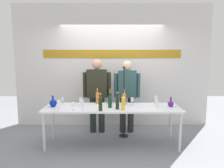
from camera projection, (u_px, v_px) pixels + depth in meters
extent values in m
plane|color=gray|center=(112.00, 145.00, 4.14)|extent=(10.00, 10.00, 0.00)
cube|color=silver|center=(112.00, 66.00, 5.18)|extent=(4.81, 0.10, 3.00)
cube|color=#A97A1A|center=(112.00, 54.00, 5.08)|extent=(3.37, 0.01, 0.20)
cube|color=white|center=(112.00, 108.00, 4.04)|extent=(2.61, 0.71, 0.04)
cylinder|color=silver|center=(44.00, 133.00, 3.78)|extent=(0.05, 0.05, 0.74)
cylinder|color=silver|center=(180.00, 133.00, 3.79)|extent=(0.05, 0.05, 0.74)
cylinder|color=silver|center=(53.00, 122.00, 4.39)|extent=(0.05, 0.05, 0.74)
cylinder|color=silver|center=(171.00, 122.00, 4.39)|extent=(0.05, 0.05, 0.74)
sphere|color=#0A23AF|center=(53.00, 103.00, 4.03)|extent=(0.14, 0.14, 0.14)
cylinder|color=#0A23AF|center=(53.00, 98.00, 4.01)|extent=(0.04, 0.04, 0.09)
sphere|color=#541B8A|center=(171.00, 104.00, 4.03)|extent=(0.11, 0.11, 0.11)
cylinder|color=#541B8A|center=(171.00, 99.00, 4.02)|extent=(0.03, 0.03, 0.09)
cylinder|color=black|center=(93.00, 115.00, 4.78)|extent=(0.14, 0.14, 0.82)
cylinder|color=black|center=(102.00, 115.00, 4.78)|extent=(0.14, 0.14, 0.82)
cube|color=#26281B|center=(97.00, 83.00, 4.68)|extent=(0.45, 0.22, 0.63)
cylinder|color=#26281B|center=(85.00, 85.00, 4.69)|extent=(0.09, 0.09, 0.57)
cylinder|color=#26281B|center=(109.00, 85.00, 4.69)|extent=(0.09, 0.09, 0.57)
sphere|color=tan|center=(97.00, 64.00, 4.62)|extent=(0.22, 0.22, 0.22)
cylinder|color=black|center=(123.00, 115.00, 4.78)|extent=(0.14, 0.14, 0.82)
cylinder|color=black|center=(131.00, 115.00, 4.78)|extent=(0.14, 0.14, 0.82)
cube|color=#2C4D4F|center=(127.00, 84.00, 4.69)|extent=(0.40, 0.22, 0.60)
cylinder|color=#2C4D4F|center=(116.00, 85.00, 4.69)|extent=(0.09, 0.09, 0.54)
cylinder|color=#2C4D4F|center=(138.00, 85.00, 4.69)|extent=(0.09, 0.09, 0.54)
sphere|color=beige|center=(127.00, 65.00, 4.63)|extent=(0.21, 0.21, 0.21)
cylinder|color=orange|center=(97.00, 98.00, 4.28)|extent=(0.07, 0.07, 0.22)
cone|color=orange|center=(97.00, 92.00, 4.26)|extent=(0.07, 0.07, 0.03)
cylinder|color=orange|center=(97.00, 91.00, 4.26)|extent=(0.02, 0.02, 0.08)
cylinder|color=gold|center=(97.00, 89.00, 4.25)|extent=(0.03, 0.03, 0.02)
cylinder|color=black|center=(117.00, 103.00, 3.84)|extent=(0.06, 0.06, 0.22)
cone|color=black|center=(117.00, 97.00, 3.83)|extent=(0.06, 0.06, 0.03)
cylinder|color=black|center=(117.00, 95.00, 3.82)|extent=(0.03, 0.03, 0.08)
cylinder|color=gold|center=(117.00, 93.00, 3.82)|extent=(0.03, 0.03, 0.02)
cylinder|color=black|center=(100.00, 104.00, 3.72)|extent=(0.07, 0.07, 0.24)
cone|color=black|center=(100.00, 97.00, 3.70)|extent=(0.07, 0.07, 0.03)
cylinder|color=black|center=(100.00, 96.00, 3.70)|extent=(0.03, 0.03, 0.06)
cylinder|color=gold|center=(100.00, 94.00, 3.70)|extent=(0.03, 0.03, 0.02)
cylinder|color=black|center=(110.00, 99.00, 4.24)|extent=(0.07, 0.07, 0.21)
cone|color=black|center=(110.00, 93.00, 4.23)|extent=(0.07, 0.07, 0.03)
cylinder|color=black|center=(110.00, 92.00, 4.22)|extent=(0.03, 0.03, 0.08)
cylinder|color=gold|center=(110.00, 90.00, 4.22)|extent=(0.03, 0.03, 0.02)
cylinder|color=#123A27|center=(110.00, 102.00, 3.95)|extent=(0.07, 0.07, 0.21)
cone|color=#123A27|center=(110.00, 96.00, 3.93)|extent=(0.07, 0.07, 0.03)
cylinder|color=#123A27|center=(110.00, 95.00, 3.93)|extent=(0.03, 0.03, 0.09)
cylinder|color=gold|center=(110.00, 92.00, 3.92)|extent=(0.03, 0.03, 0.02)
cylinder|color=orange|center=(124.00, 99.00, 4.17)|extent=(0.07, 0.07, 0.22)
cone|color=orange|center=(124.00, 93.00, 4.16)|extent=(0.07, 0.07, 0.03)
cylinder|color=orange|center=(124.00, 92.00, 4.15)|extent=(0.02, 0.02, 0.08)
cylinder|color=#A92826|center=(124.00, 90.00, 4.15)|extent=(0.03, 0.03, 0.02)
cylinder|color=gold|center=(123.00, 104.00, 3.77)|extent=(0.07, 0.07, 0.23)
cone|color=gold|center=(123.00, 97.00, 3.75)|extent=(0.07, 0.07, 0.03)
cylinder|color=gold|center=(123.00, 95.00, 3.75)|extent=(0.03, 0.03, 0.07)
cylinder|color=black|center=(123.00, 93.00, 3.75)|extent=(0.03, 0.03, 0.02)
cylinder|color=white|center=(63.00, 104.00, 4.28)|extent=(0.06, 0.06, 0.00)
cylinder|color=white|center=(63.00, 102.00, 4.28)|extent=(0.01, 0.01, 0.06)
cylinder|color=white|center=(62.00, 99.00, 4.27)|extent=(0.06, 0.06, 0.07)
cylinder|color=white|center=(73.00, 110.00, 3.78)|extent=(0.06, 0.06, 0.00)
cylinder|color=white|center=(73.00, 108.00, 3.78)|extent=(0.01, 0.01, 0.07)
cylinder|color=white|center=(73.00, 104.00, 3.77)|extent=(0.06, 0.06, 0.07)
cylinder|color=white|center=(81.00, 107.00, 4.03)|extent=(0.06, 0.06, 0.00)
cylinder|color=white|center=(81.00, 105.00, 4.02)|extent=(0.01, 0.01, 0.07)
cylinder|color=white|center=(81.00, 101.00, 4.01)|extent=(0.06, 0.06, 0.07)
cylinder|color=white|center=(83.00, 109.00, 3.83)|extent=(0.05, 0.05, 0.00)
cylinder|color=white|center=(83.00, 107.00, 3.83)|extent=(0.01, 0.01, 0.07)
cylinder|color=white|center=(83.00, 103.00, 3.82)|extent=(0.06, 0.06, 0.09)
cylinder|color=white|center=(59.00, 109.00, 3.84)|extent=(0.06, 0.06, 0.00)
cylinder|color=white|center=(59.00, 107.00, 3.84)|extent=(0.01, 0.01, 0.08)
cylinder|color=white|center=(59.00, 103.00, 3.83)|extent=(0.07, 0.07, 0.09)
cylinder|color=white|center=(81.00, 105.00, 4.19)|extent=(0.06, 0.06, 0.00)
cylinder|color=white|center=(81.00, 103.00, 4.19)|extent=(0.01, 0.01, 0.07)
cylinder|color=white|center=(81.00, 99.00, 4.18)|extent=(0.07, 0.07, 0.07)
cylinder|color=white|center=(156.00, 104.00, 4.25)|extent=(0.06, 0.06, 0.00)
cylinder|color=white|center=(156.00, 102.00, 4.24)|extent=(0.01, 0.01, 0.08)
cylinder|color=white|center=(156.00, 98.00, 4.23)|extent=(0.06, 0.06, 0.08)
cylinder|color=white|center=(157.00, 107.00, 4.00)|extent=(0.05, 0.05, 0.00)
cylinder|color=white|center=(157.00, 105.00, 4.00)|extent=(0.01, 0.01, 0.06)
cylinder|color=white|center=(157.00, 102.00, 3.99)|extent=(0.06, 0.06, 0.08)
cylinder|color=white|center=(132.00, 105.00, 4.17)|extent=(0.05, 0.05, 0.00)
cylinder|color=white|center=(132.00, 103.00, 4.16)|extent=(0.01, 0.01, 0.07)
cylinder|color=white|center=(132.00, 100.00, 4.15)|extent=(0.06, 0.06, 0.08)
cylinder|color=black|center=(123.00, 136.00, 4.56)|extent=(0.20, 0.20, 0.02)
cylinder|color=black|center=(124.00, 103.00, 4.46)|extent=(0.02, 0.02, 1.48)
sphere|color=#232328|center=(124.00, 68.00, 4.36)|extent=(0.06, 0.06, 0.06)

